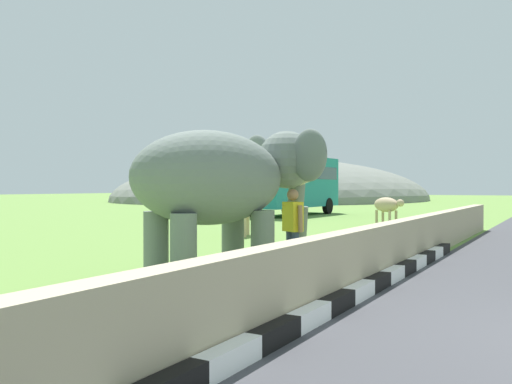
{
  "coord_description": "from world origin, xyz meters",
  "views": [
    {
      "loc": [
        -6.74,
        1.12,
        1.69
      ],
      "look_at": [
        1.83,
        6.05,
        1.6
      ],
      "focal_mm": 37.84,
      "sensor_mm": 36.0,
      "label": 1
    }
  ],
  "objects_px": {
    "cow_mid": "(387,205)",
    "cow_near": "(241,211)",
    "elephant": "(227,180)",
    "person_handler": "(293,226)",
    "bus_teal": "(292,180)"
  },
  "relations": [
    {
      "from": "cow_mid",
      "to": "cow_near",
      "type": "bearing_deg",
      "value": 161.16
    },
    {
      "from": "elephant",
      "to": "cow_near",
      "type": "bearing_deg",
      "value": 29.8
    },
    {
      "from": "cow_near",
      "to": "cow_mid",
      "type": "relative_size",
      "value": 1.05
    },
    {
      "from": "elephant",
      "to": "person_handler",
      "type": "height_order",
      "value": "elephant"
    },
    {
      "from": "person_handler",
      "to": "bus_teal",
      "type": "distance_m",
      "value": 21.72
    },
    {
      "from": "bus_teal",
      "to": "cow_near",
      "type": "height_order",
      "value": "bus_teal"
    },
    {
      "from": "elephant",
      "to": "bus_teal",
      "type": "distance_m",
      "value": 22.47
    },
    {
      "from": "bus_teal",
      "to": "cow_mid",
      "type": "distance_m",
      "value": 9.02
    },
    {
      "from": "bus_teal",
      "to": "cow_mid",
      "type": "bearing_deg",
      "value": -125.57
    },
    {
      "from": "person_handler",
      "to": "bus_teal",
      "type": "height_order",
      "value": "bus_teal"
    },
    {
      "from": "person_handler",
      "to": "cow_mid",
      "type": "distance_m",
      "value": 14.45
    },
    {
      "from": "bus_teal",
      "to": "cow_mid",
      "type": "relative_size",
      "value": 4.59
    },
    {
      "from": "cow_near",
      "to": "cow_mid",
      "type": "bearing_deg",
      "value": -18.84
    },
    {
      "from": "elephant",
      "to": "bus_teal",
      "type": "xyz_separation_m",
      "value": [
        20.68,
        8.8,
        0.26
      ]
    },
    {
      "from": "person_handler",
      "to": "cow_near",
      "type": "distance_m",
      "value": 8.02
    }
  ]
}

